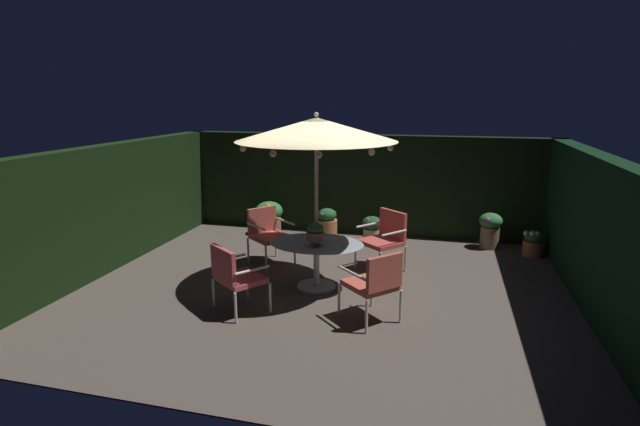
{
  "coord_description": "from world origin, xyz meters",
  "views": [
    {
      "loc": [
        1.66,
        -6.82,
        2.86
      ],
      "look_at": [
        -0.12,
        0.13,
        1.12
      ],
      "focal_mm": 27.32,
      "sensor_mm": 36.0,
      "label": 1
    }
  ],
  "objects_px": {
    "patio_chair_southeast": "(375,281)",
    "potted_plant_right_far": "(327,224)",
    "patio_chair_east": "(234,274)",
    "potted_plant_right_near": "(269,217)",
    "centerpiece_planter": "(315,232)",
    "patio_chair_northeast": "(268,231)",
    "potted_plant_back_right": "(533,243)",
    "patio_umbrella": "(316,130)",
    "potted_plant_back_center": "(490,228)",
    "patio_chair_north": "(385,236)",
    "potted_plant_left_near": "(372,228)",
    "patio_dining_table": "(317,253)"
  },
  "relations": [
    {
      "from": "patio_chair_north",
      "to": "potted_plant_right_near",
      "type": "height_order",
      "value": "patio_chair_north"
    },
    {
      "from": "centerpiece_planter",
      "to": "patio_chair_northeast",
      "type": "height_order",
      "value": "centerpiece_planter"
    },
    {
      "from": "patio_dining_table",
      "to": "potted_plant_right_near",
      "type": "relative_size",
      "value": 2.05
    },
    {
      "from": "patio_chair_northeast",
      "to": "potted_plant_right_far",
      "type": "relative_size",
      "value": 1.51
    },
    {
      "from": "patio_chair_east",
      "to": "potted_plant_right_near",
      "type": "distance_m",
      "value": 3.81
    },
    {
      "from": "patio_chair_northeast",
      "to": "potted_plant_back_right",
      "type": "height_order",
      "value": "patio_chair_northeast"
    },
    {
      "from": "centerpiece_planter",
      "to": "patio_chair_northeast",
      "type": "distance_m",
      "value": 1.57
    },
    {
      "from": "patio_chair_northeast",
      "to": "patio_dining_table",
      "type": "bearing_deg",
      "value": -38.31
    },
    {
      "from": "patio_umbrella",
      "to": "patio_chair_southeast",
      "type": "distance_m",
      "value": 2.29
    },
    {
      "from": "centerpiece_planter",
      "to": "potted_plant_left_near",
      "type": "height_order",
      "value": "centerpiece_planter"
    },
    {
      "from": "patio_dining_table",
      "to": "patio_chair_southeast",
      "type": "xyz_separation_m",
      "value": [
        1.02,
        -0.96,
        0.01
      ]
    },
    {
      "from": "potted_plant_left_near",
      "to": "potted_plant_back_right",
      "type": "distance_m",
      "value": 2.97
    },
    {
      "from": "potted_plant_back_center",
      "to": "potted_plant_right_far",
      "type": "relative_size",
      "value": 1.08
    },
    {
      "from": "patio_dining_table",
      "to": "centerpiece_planter",
      "type": "xyz_separation_m",
      "value": [
        0.03,
        -0.17,
        0.37
      ]
    },
    {
      "from": "patio_dining_table",
      "to": "patio_chair_northeast",
      "type": "bearing_deg",
      "value": 141.69
    },
    {
      "from": "patio_umbrella",
      "to": "potted_plant_back_center",
      "type": "distance_m",
      "value": 4.32
    },
    {
      "from": "patio_dining_table",
      "to": "patio_chair_southeast",
      "type": "height_order",
      "value": "patio_chair_southeast"
    },
    {
      "from": "patio_dining_table",
      "to": "potted_plant_back_right",
      "type": "distance_m",
      "value": 4.2
    },
    {
      "from": "patio_chair_north",
      "to": "potted_plant_right_near",
      "type": "xyz_separation_m",
      "value": [
        -2.61,
        1.52,
        -0.2
      ]
    },
    {
      "from": "patio_chair_east",
      "to": "potted_plant_right_far",
      "type": "xyz_separation_m",
      "value": [
        0.39,
        3.64,
        -0.23
      ]
    },
    {
      "from": "patio_dining_table",
      "to": "patio_chair_north",
      "type": "distance_m",
      "value": 1.4
    },
    {
      "from": "patio_umbrella",
      "to": "potted_plant_back_center",
      "type": "height_order",
      "value": "patio_umbrella"
    },
    {
      "from": "patio_umbrella",
      "to": "potted_plant_back_center",
      "type": "relative_size",
      "value": 3.83
    },
    {
      "from": "patio_chair_southeast",
      "to": "potted_plant_right_far",
      "type": "height_order",
      "value": "patio_chair_southeast"
    },
    {
      "from": "patio_chair_north",
      "to": "potted_plant_left_near",
      "type": "bearing_deg",
      "value": 106.29
    },
    {
      "from": "centerpiece_planter",
      "to": "patio_chair_east",
      "type": "xyz_separation_m",
      "value": [
        -0.86,
        -0.95,
        -0.38
      ]
    },
    {
      "from": "centerpiece_planter",
      "to": "potted_plant_left_near",
      "type": "distance_m",
      "value": 2.84
    },
    {
      "from": "patio_umbrella",
      "to": "potted_plant_left_near",
      "type": "xyz_separation_m",
      "value": [
        0.47,
        2.56,
        -2.1
      ]
    },
    {
      "from": "patio_umbrella",
      "to": "potted_plant_right_near",
      "type": "bearing_deg",
      "value": 123.45
    },
    {
      "from": "patio_umbrella",
      "to": "patio_chair_northeast",
      "type": "xyz_separation_m",
      "value": [
        -1.1,
        0.87,
        -1.81
      ]
    },
    {
      "from": "potted_plant_right_far",
      "to": "patio_chair_southeast",
      "type": "bearing_deg",
      "value": -67.29
    },
    {
      "from": "patio_dining_table",
      "to": "potted_plant_back_right",
      "type": "bearing_deg",
      "value": 34.99
    },
    {
      "from": "patio_chair_east",
      "to": "potted_plant_right_near",
      "type": "bearing_deg",
      "value": 103.28
    },
    {
      "from": "patio_chair_north",
      "to": "patio_chair_east",
      "type": "height_order",
      "value": "patio_chair_north"
    },
    {
      "from": "potted_plant_back_center",
      "to": "potted_plant_right_far",
      "type": "distance_m",
      "value": 3.16
    },
    {
      "from": "patio_chair_east",
      "to": "potted_plant_back_right",
      "type": "relative_size",
      "value": 1.88
    },
    {
      "from": "potted_plant_right_near",
      "to": "potted_plant_back_right",
      "type": "xyz_separation_m",
      "value": [
        5.15,
        -0.19,
        -0.12
      ]
    },
    {
      "from": "patio_chair_north",
      "to": "potted_plant_back_center",
      "type": "distance_m",
      "value": 2.45
    },
    {
      "from": "patio_dining_table",
      "to": "centerpiece_planter",
      "type": "relative_size",
      "value": 3.89
    },
    {
      "from": "patio_chair_east",
      "to": "potted_plant_back_center",
      "type": "relative_size",
      "value": 1.36
    },
    {
      "from": "potted_plant_back_center",
      "to": "potted_plant_back_right",
      "type": "distance_m",
      "value": 0.8
    },
    {
      "from": "centerpiece_planter",
      "to": "potted_plant_left_near",
      "type": "relative_size",
      "value": 0.71
    },
    {
      "from": "patio_umbrella",
      "to": "centerpiece_planter",
      "type": "relative_size",
      "value": 7.18
    },
    {
      "from": "patio_dining_table",
      "to": "potted_plant_right_near",
      "type": "distance_m",
      "value": 3.11
    },
    {
      "from": "patio_chair_northeast",
      "to": "patio_chair_east",
      "type": "height_order",
      "value": "patio_chair_northeast"
    },
    {
      "from": "patio_umbrella",
      "to": "potted_plant_back_center",
      "type": "bearing_deg",
      "value": 45.11
    },
    {
      "from": "patio_chair_east",
      "to": "patio_chair_southeast",
      "type": "height_order",
      "value": "patio_chair_southeast"
    },
    {
      "from": "patio_chair_southeast",
      "to": "potted_plant_right_far",
      "type": "distance_m",
      "value": 3.79
    },
    {
      "from": "potted_plant_right_near",
      "to": "potted_plant_right_far",
      "type": "xyz_separation_m",
      "value": [
        1.27,
        -0.06,
        -0.06
      ]
    },
    {
      "from": "potted_plant_right_near",
      "to": "potted_plant_back_center",
      "type": "height_order",
      "value": "potted_plant_right_near"
    }
  ]
}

